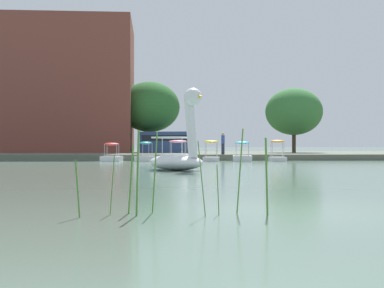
{
  "coord_description": "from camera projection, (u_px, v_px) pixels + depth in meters",
  "views": [
    {
      "loc": [
        -2.03,
        -10.0,
        1.22
      ],
      "look_at": [
        -1.22,
        22.35,
        1.25
      ],
      "focal_mm": 50.82,
      "sensor_mm": 36.0,
      "label": 1
    }
  ],
  "objects": [
    {
      "name": "pedal_boat_pink",
      "position": [
        178.0,
        155.0,
        39.29
      ],
      "size": [
        1.57,
        2.45,
        1.55
      ],
      "color": "white",
      "rests_on": "ground_plane"
    },
    {
      "name": "tree_broadleaf_behind_dock",
      "position": [
        294.0,
        112.0,
        51.7
      ],
      "size": [
        6.79,
        6.74,
        6.13
      ],
      "color": "#423323",
      "rests_on": "shore_bank_far"
    },
    {
      "name": "reed_clump_foreground",
      "position": [
        175.0,
        177.0,
        9.38
      ],
      "size": [
        3.32,
        0.67,
        1.5
      ],
      "color": "#4C7F33",
      "rests_on": "ground_plane"
    },
    {
      "name": "apartment_block",
      "position": [
        40.0,
        87.0,
        53.54
      ],
      "size": [
        18.67,
        10.95,
        12.8
      ],
      "primitive_type": "cube",
      "rotation": [
        0.0,
        0.0,
        0.05
      ],
      "color": "brown",
      "rests_on": "shore_bank_far"
    },
    {
      "name": "pedal_boat_cyan",
      "position": [
        242.0,
        155.0,
        39.39
      ],
      "size": [
        1.57,
        2.43,
        1.46
      ],
      "color": "white",
      "rests_on": "ground_plane"
    },
    {
      "name": "parked_van",
      "position": [
        167.0,
        141.0,
        50.77
      ],
      "size": [
        4.97,
        2.64,
        1.95
      ],
      "color": "navy",
      "rests_on": "shore_bank_far"
    },
    {
      "name": "pedal_boat_teal",
      "position": [
        146.0,
        156.0,
        39.38
      ],
      "size": [
        1.55,
        2.24,
        1.44
      ],
      "color": "white",
      "rests_on": "ground_plane"
    },
    {
      "name": "shore_bank_far",
      "position": [
        200.0,
        155.0,
        51.22
      ],
      "size": [
        124.99,
        20.28,
        0.46
      ],
      "primitive_type": "cube",
      "color": "#5B6051",
      "rests_on": "ground_plane"
    },
    {
      "name": "pedal_boat_red",
      "position": [
        112.0,
        156.0,
        39.26
      ],
      "size": [
        1.44,
        2.29,
        1.36
      ],
      "color": "white",
      "rests_on": "ground_plane"
    },
    {
      "name": "person_on_path",
      "position": [
        223.0,
        142.0,
        42.65
      ],
      "size": [
        0.28,
        0.27,
        1.71
      ],
      "color": "#23283D",
      "rests_on": "shore_bank_far"
    },
    {
      "name": "swan_boat",
      "position": [
        179.0,
        151.0,
        25.57
      ],
      "size": [
        3.51,
        3.59,
        3.82
      ],
      "color": "white",
      "rests_on": "ground_plane"
    },
    {
      "name": "pedal_boat_yellow",
      "position": [
        211.0,
        155.0,
        39.37
      ],
      "size": [
        1.34,
        2.05,
        1.54
      ],
      "color": "white",
      "rests_on": "ground_plane"
    },
    {
      "name": "ground_plane",
      "position": [
        288.0,
        210.0,
        10.04
      ],
      "size": [
        470.22,
        470.22,
        0.0
      ],
      "primitive_type": "plane",
      "color": "#567060"
    },
    {
      "name": "pedal_boat_orange",
      "position": [
        277.0,
        155.0,
        39.54
      ],
      "size": [
        1.18,
        1.78,
        1.56
      ],
      "color": "white",
      "rests_on": "ground_plane"
    },
    {
      "name": "tree_broadleaf_right",
      "position": [
        150.0,
        107.0,
        53.01
      ],
      "size": [
        8.33,
        8.34,
        6.9
      ],
      "color": "#423323",
      "rests_on": "shore_bank_far"
    }
  ]
}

